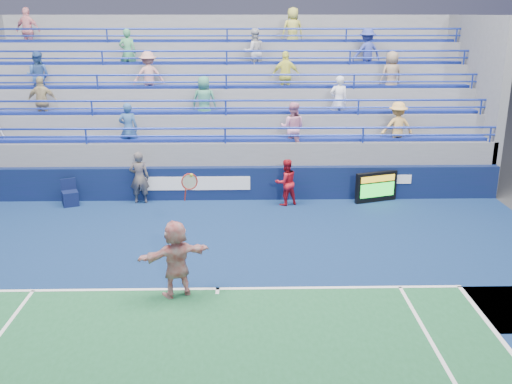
{
  "coord_description": "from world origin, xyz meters",
  "views": [
    {
      "loc": [
        0.61,
        -11.52,
        5.91
      ],
      "look_at": [
        0.91,
        2.5,
        1.5
      ],
      "focal_mm": 40.0,
      "sensor_mm": 36.0,
      "label": 1
    }
  ],
  "objects_px": {
    "judge_chair": "(70,197)",
    "line_judge": "(139,178)",
    "serve_speed_board": "(376,187)",
    "ball_girl": "(286,182)",
    "tennis_player": "(176,259)"
  },
  "relations": [
    {
      "from": "serve_speed_board",
      "to": "ball_girl",
      "type": "distance_m",
      "value": 2.98
    },
    {
      "from": "judge_chair",
      "to": "ball_girl",
      "type": "relative_size",
      "value": 0.56
    },
    {
      "from": "tennis_player",
      "to": "ball_girl",
      "type": "distance_m",
      "value": 6.73
    },
    {
      "from": "line_judge",
      "to": "tennis_player",
      "type": "bearing_deg",
      "value": 103.79
    },
    {
      "from": "judge_chair",
      "to": "line_judge",
      "type": "xyz_separation_m",
      "value": [
        2.2,
        0.2,
        0.58
      ]
    },
    {
      "from": "serve_speed_board",
      "to": "judge_chair",
      "type": "height_order",
      "value": "serve_speed_board"
    },
    {
      "from": "serve_speed_board",
      "to": "tennis_player",
      "type": "distance_m",
      "value": 8.59
    },
    {
      "from": "tennis_player",
      "to": "ball_girl",
      "type": "bearing_deg",
      "value": 65.35
    },
    {
      "from": "judge_chair",
      "to": "line_judge",
      "type": "distance_m",
      "value": 2.29
    },
    {
      "from": "judge_chair",
      "to": "serve_speed_board",
      "type": "bearing_deg",
      "value": 0.92
    },
    {
      "from": "judge_chair",
      "to": "tennis_player",
      "type": "bearing_deg",
      "value": -56.5
    },
    {
      "from": "serve_speed_board",
      "to": "line_judge",
      "type": "height_order",
      "value": "line_judge"
    },
    {
      "from": "judge_chair",
      "to": "line_judge",
      "type": "height_order",
      "value": "line_judge"
    },
    {
      "from": "judge_chair",
      "to": "ball_girl",
      "type": "distance_m",
      "value": 6.92
    },
    {
      "from": "tennis_player",
      "to": "line_judge",
      "type": "relative_size",
      "value": 1.62
    }
  ]
}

